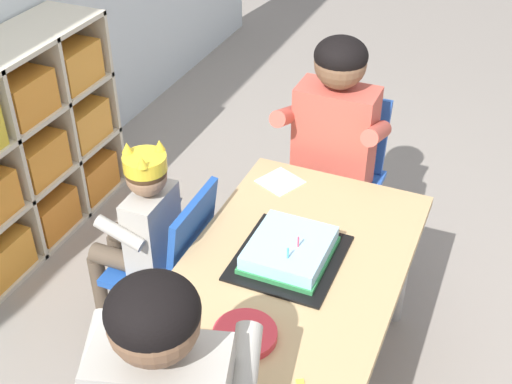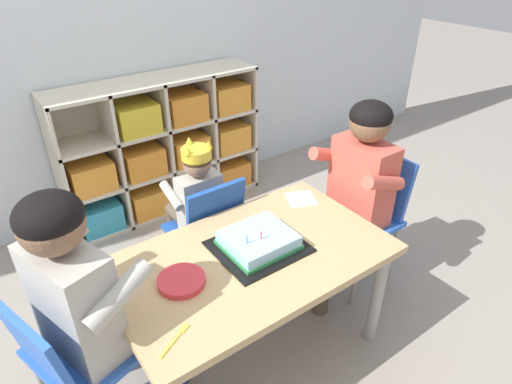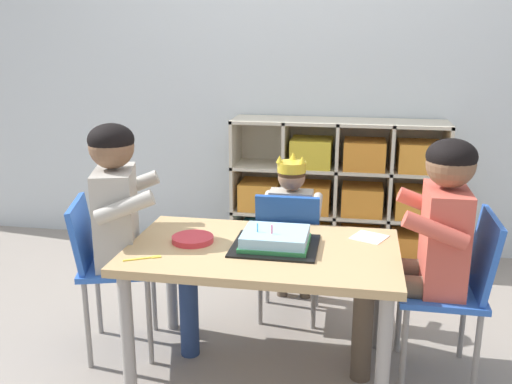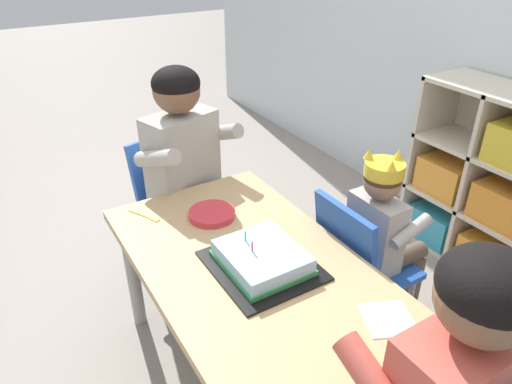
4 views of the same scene
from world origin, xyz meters
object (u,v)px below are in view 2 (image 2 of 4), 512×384
(classroom_chair_adult_side, at_px, (73,356))
(paper_plate_stack, at_px, (181,281))
(classroom_chair_blue, at_px, (208,228))
(child_with_crown, at_px, (195,197))
(guest_at_table_side, at_px, (353,182))
(activity_table, at_px, (251,268))
(classroom_chair_guest_side, at_px, (366,208))
(birthday_cake_on_tray, at_px, (259,242))
(fork_beside_plate_stack, at_px, (176,338))
(adult_helper_seated, at_px, (91,290))

(classroom_chair_adult_side, bearing_deg, paper_plate_stack, -109.94)
(classroom_chair_blue, xyz_separation_m, child_with_crown, (-0.00, 0.11, 0.13))
(guest_at_table_side, distance_m, paper_plate_stack, 0.96)
(activity_table, xyz_separation_m, paper_plate_stack, (-0.30, 0.01, 0.08))
(classroom_chair_guest_side, relative_size, birthday_cake_on_tray, 2.05)
(activity_table, distance_m, paper_plate_stack, 0.31)
(child_with_crown, relative_size, classroom_chair_adult_side, 1.19)
(activity_table, relative_size, child_with_crown, 1.31)
(classroom_chair_guest_side, bearing_deg, classroom_chair_blue, -116.14)
(guest_at_table_side, relative_size, birthday_cake_on_tray, 2.91)
(child_with_crown, xyz_separation_m, fork_beside_plate_stack, (-0.48, -0.76, 0.03))
(activity_table, distance_m, classroom_chair_adult_side, 0.71)
(classroom_chair_blue, bearing_deg, activity_table, 82.33)
(classroom_chair_guest_side, height_order, guest_at_table_side, guest_at_table_side)
(classroom_chair_guest_side, relative_size, paper_plate_stack, 4.09)
(classroom_chair_blue, relative_size, fork_beside_plate_stack, 5.01)
(guest_at_table_side, bearing_deg, classroom_chair_blue, -120.49)
(child_with_crown, height_order, classroom_chair_guest_side, child_with_crown)
(classroom_chair_adult_side, bearing_deg, birthday_cake_on_tray, -108.04)
(child_with_crown, relative_size, guest_at_table_side, 0.83)
(guest_at_table_side, relative_size, paper_plate_stack, 5.80)
(adult_helper_seated, height_order, classroom_chair_guest_side, adult_helper_seated)
(adult_helper_seated, relative_size, classroom_chair_guest_side, 1.46)
(classroom_chair_adult_side, distance_m, paper_plate_stack, 0.43)
(activity_table, distance_m, adult_helper_seated, 0.62)
(classroom_chair_guest_side, bearing_deg, activity_table, -83.40)
(guest_at_table_side, height_order, fork_beside_plate_stack, guest_at_table_side)
(adult_helper_seated, distance_m, birthday_cake_on_tray, 0.65)
(classroom_chair_adult_side, relative_size, fork_beside_plate_stack, 5.19)
(classroom_chair_blue, xyz_separation_m, guest_at_table_side, (0.60, -0.36, 0.22))
(classroom_chair_adult_side, xyz_separation_m, guest_at_table_side, (1.36, 0.05, 0.18))
(birthday_cake_on_tray, xyz_separation_m, paper_plate_stack, (-0.35, -0.01, -0.02))
(classroom_chair_adult_side, xyz_separation_m, birthday_cake_on_tray, (0.75, -0.02, 0.15))
(adult_helper_seated, xyz_separation_m, fork_beside_plate_stack, (0.16, -0.27, -0.08))
(adult_helper_seated, bearing_deg, fork_beside_plate_stack, -165.36)
(fork_beside_plate_stack, bearing_deg, classroom_chair_adult_side, -69.12)
(activity_table, xyz_separation_m, classroom_chair_guest_side, (0.78, 0.09, -0.06))
(classroom_chair_adult_side, height_order, classroom_chair_guest_side, classroom_chair_guest_side)
(child_with_crown, bearing_deg, guest_at_table_side, 141.73)
(adult_helper_seated, relative_size, paper_plate_stack, 5.95)
(classroom_chair_blue, height_order, fork_beside_plate_stack, classroom_chair_blue)
(birthday_cake_on_tray, xyz_separation_m, fork_beside_plate_stack, (-0.48, -0.22, -0.03))
(child_with_crown, distance_m, fork_beside_plate_stack, 0.90)
(adult_helper_seated, bearing_deg, paper_plate_stack, -117.51)
(classroom_chair_blue, xyz_separation_m, classroom_chair_adult_side, (-0.76, -0.41, 0.04))
(birthday_cake_on_tray, bearing_deg, child_with_crown, 89.50)
(classroom_chair_blue, distance_m, classroom_chair_guest_side, 0.81)
(activity_table, bearing_deg, child_with_crown, 84.39)
(activity_table, xyz_separation_m, birthday_cake_on_tray, (0.05, 0.02, 0.10))
(classroom_chair_adult_side, bearing_deg, fork_beside_plate_stack, -147.35)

